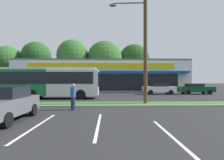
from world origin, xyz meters
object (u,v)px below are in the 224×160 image
(car_2, at_px, (66,89))
(car_4, at_px, (159,89))
(utility_pole, at_px, (144,29))
(city_bus, at_px, (45,82))
(pedestrian_near_bench, at_px, (73,97))
(car_1, at_px, (196,89))
(car_0, at_px, (1,89))
(car_3, at_px, (4,104))

(car_2, distance_m, car_4, 12.82)
(utility_pole, height_order, city_bus, utility_pole)
(pedestrian_near_bench, bearing_deg, car_2, 100.21)
(car_1, bearing_deg, car_4, -179.19)
(car_1, distance_m, pedestrian_near_bench, 19.86)
(pedestrian_near_bench, bearing_deg, car_0, 128.08)
(utility_pole, bearing_deg, car_0, 148.34)
(car_3, relative_size, car_4, 0.94)
(city_bus, relative_size, car_4, 2.58)
(city_bus, relative_size, pedestrian_near_bench, 6.68)
(utility_pole, bearing_deg, pedestrian_near_bench, -153.06)
(utility_pole, distance_m, car_1, 15.33)
(city_bus, distance_m, pedestrian_near_bench, 8.96)
(car_2, bearing_deg, car_4, -177.85)
(car_0, relative_size, car_1, 0.94)
(car_0, distance_m, pedestrian_near_bench, 18.07)
(car_1, bearing_deg, car_2, -178.24)
(car_1, distance_m, car_2, 18.01)
(car_0, distance_m, car_1, 26.84)
(car_1, xyz_separation_m, car_4, (-5.19, -0.07, 0.01))
(car_0, xyz_separation_m, pedestrian_near_bench, (12.24, -13.30, 0.12))
(city_bus, bearing_deg, car_0, 144.34)
(city_bus, bearing_deg, car_3, -80.88)
(utility_pole, bearing_deg, city_bus, 151.82)
(car_1, height_order, car_3, car_3)
(car_3, xyz_separation_m, pedestrian_near_bench, (2.71, 3.07, 0.04))
(city_bus, distance_m, car_2, 5.37)
(utility_pole, xyz_separation_m, car_3, (-7.82, -5.66, -5.17))
(utility_pole, height_order, car_0, utility_pole)
(car_3, distance_m, car_4, 20.43)
(utility_pole, xyz_separation_m, car_4, (4.29, 10.79, -5.19))
(car_1, relative_size, car_2, 1.02)
(utility_pole, relative_size, car_3, 2.69)
(car_1, height_order, car_4, car_4)
(pedestrian_near_bench, bearing_deg, car_1, 38.12)
(car_2, bearing_deg, utility_pole, 129.56)
(utility_pole, distance_m, city_bus, 11.64)
(car_4, bearing_deg, car_0, 0.23)
(car_0, bearing_deg, pedestrian_near_bench, 132.62)
(car_1, height_order, pedestrian_near_bench, pedestrian_near_bench)
(utility_pole, xyz_separation_m, car_1, (9.49, 10.86, -5.20))
(utility_pole, bearing_deg, car_2, 129.56)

